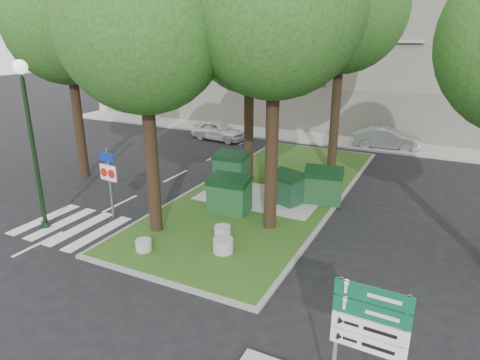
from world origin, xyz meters
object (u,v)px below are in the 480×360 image
Objects in this scene: bollard_right at (223,245)px; tree_median_near_left at (145,11)px; car_white at (218,130)px; bollard_mid at (222,232)px; dumpster_a at (231,167)px; bollard_left at (144,245)px; litter_bin at (321,181)px; street_lamp at (30,127)px; traffic_sign_pole at (109,174)px; tree_median_mid at (252,26)px; dumpster_b at (229,194)px; directional_sign at (369,331)px; car_silver at (386,138)px; dumpster_d at (323,186)px; tree_street_left at (67,10)px; dumpster_c at (286,188)px.

tree_median_near_left is at bearing 171.02° from bollard_right.
bollard_mid is at bearing -143.88° from car_white.
tree_median_near_left reaches higher than car_white.
dumpster_a is 7.26m from bollard_left.
litter_bin reaches higher than bollard_right.
bollard_right is 0.17× the size of car_white.
street_lamp is (-3.84, -7.23, 2.91)m from dumpster_a.
bollard_left is 0.19× the size of traffic_sign_pole.
bollard_mid is at bearing -73.47° from tree_median_mid.
dumpster_b is at bearing 36.60° from street_lamp.
directional_sign reaches higher than car_silver.
dumpster_b is at bearing 36.36° from traffic_sign_pole.
street_lamp reaches higher than dumpster_a.
directional_sign reaches higher than dumpster_d.
tree_street_left is 7.05m from street_lamp.
tree_median_near_left is 1.78× the size of street_lamp.
dumpster_b is at bearing 114.46° from bollard_right.
tree_median_mid is at bearing 99.29° from dumpster_b.
dumpster_c reaches higher than litter_bin.
dumpster_b is 4.79m from litter_bin.
dumpster_b is 0.62× the size of directional_sign.
tree_median_mid is 2.70× the size of car_white.
car_silver reaches higher than litter_bin.
dumpster_d is (11.41, 1.64, -6.84)m from tree_street_left.
tree_street_left is 6.34× the size of dumpster_d.
tree_median_mid is 3.65× the size of traffic_sign_pole.
tree_median_mid is 14.29m from directional_sign.
car_silver is at bearing 62.00° from tree_median_mid.
tree_median_near_left reaches higher than directional_sign.
dumpster_d is 5.83m from bollard_right.
bollard_right is 7.66m from street_lamp.
dumpster_c is 9.67m from street_lamp.
dumpster_a is 0.40× the size of car_silver.
dumpster_a is 4.17m from litter_bin.
tree_median_near_left reaches higher than bollard_left.
traffic_sign_pole is (-6.77, -4.90, 0.94)m from dumpster_d.
car_white is at bearing 98.47° from car_silver.
tree_median_near_left is at bearing -124.36° from dumpster_b.
dumpster_c is (3.06, 4.41, -6.58)m from tree_median_near_left.
dumpster_c is at bearing 42.99° from traffic_sign_pole.
tree_street_left is 13.41m from dumpster_d.
car_white is at bearing 128.40° from dumpster_d.
bollard_right is 0.95× the size of litter_bin.
dumpster_d is (4.55, -0.58, 0.02)m from dumpster_a.
dumpster_d reaches higher than dumpster_a.
tree_median_mid is 9.74m from street_lamp.
tree_street_left reaches higher than car_white.
dumpster_a is at bearing 129.78° from directional_sign.
dumpster_b is (8.46, -0.97, -6.84)m from tree_street_left.
dumpster_b is at bearing -66.18° from dumpster_a.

